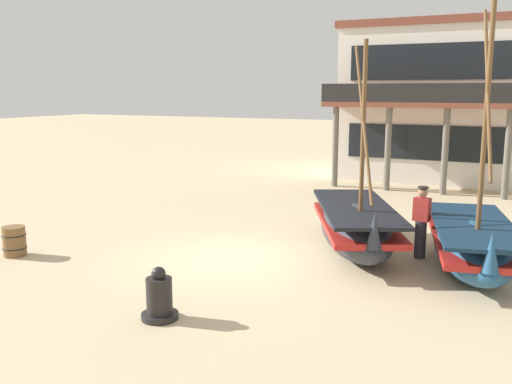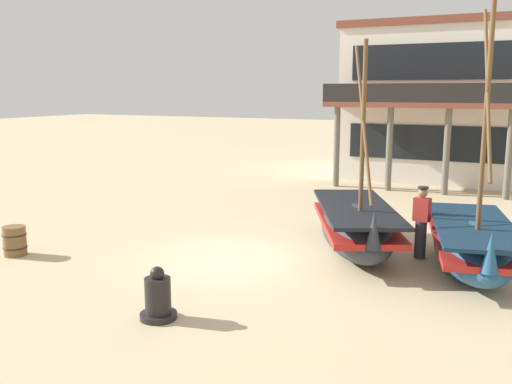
{
  "view_description": "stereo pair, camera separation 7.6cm",
  "coord_description": "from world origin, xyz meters",
  "px_view_note": "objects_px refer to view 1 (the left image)",
  "views": [
    {
      "loc": [
        5.83,
        -11.08,
        3.84
      ],
      "look_at": [
        0.0,
        1.0,
        1.4
      ],
      "focal_mm": 39.35,
      "sensor_mm": 36.0,
      "label": 1
    },
    {
      "loc": [
        5.9,
        -11.05,
        3.84
      ],
      "look_at": [
        0.0,
        1.0,
        1.4
      ],
      "focal_mm": 39.35,
      "sensor_mm": 36.0,
      "label": 2
    }
  ],
  "objects_px": {
    "fisherman_by_hull": "(421,223)",
    "capstan_winch": "(159,299)",
    "fishing_boat_centre_large": "(472,244)",
    "fishing_boat_near_left": "(356,226)",
    "harbor_building_main": "(435,102)",
    "wooden_barrel": "(14,241)"
  },
  "relations": [
    {
      "from": "fisherman_by_hull",
      "to": "wooden_barrel",
      "type": "height_order",
      "value": "fisherman_by_hull"
    },
    {
      "from": "fishing_boat_centre_large",
      "to": "capstan_winch",
      "type": "height_order",
      "value": "fishing_boat_centre_large"
    },
    {
      "from": "fishing_boat_near_left",
      "to": "capstan_winch",
      "type": "bearing_deg",
      "value": -109.3
    },
    {
      "from": "fisherman_by_hull",
      "to": "capstan_winch",
      "type": "height_order",
      "value": "fisherman_by_hull"
    },
    {
      "from": "fishing_boat_centre_large",
      "to": "fisherman_by_hull",
      "type": "relative_size",
      "value": 3.52
    },
    {
      "from": "wooden_barrel",
      "to": "fishing_boat_centre_large",
      "type": "bearing_deg",
      "value": 19.55
    },
    {
      "from": "fishing_boat_near_left",
      "to": "fishing_boat_centre_large",
      "type": "bearing_deg",
      "value": -6.83
    },
    {
      "from": "capstan_winch",
      "to": "harbor_building_main",
      "type": "xyz_separation_m",
      "value": [
        1.67,
        18.4,
        2.99
      ]
    },
    {
      "from": "fishing_boat_centre_large",
      "to": "fisherman_by_hull",
      "type": "height_order",
      "value": "fishing_boat_centre_large"
    },
    {
      "from": "fisherman_by_hull",
      "to": "wooden_barrel",
      "type": "distance_m",
      "value": 9.5
    },
    {
      "from": "harbor_building_main",
      "to": "fisherman_by_hull",
      "type": "bearing_deg",
      "value": -82.48
    },
    {
      "from": "fishing_boat_near_left",
      "to": "fisherman_by_hull",
      "type": "xyz_separation_m",
      "value": [
        1.48,
        0.19,
        0.2
      ]
    },
    {
      "from": "capstan_winch",
      "to": "harbor_building_main",
      "type": "height_order",
      "value": "harbor_building_main"
    },
    {
      "from": "fishing_boat_centre_large",
      "to": "capstan_winch",
      "type": "distance_m",
      "value": 6.79
    },
    {
      "from": "fishing_boat_centre_large",
      "to": "harbor_building_main",
      "type": "xyz_separation_m",
      "value": [
        -2.86,
        13.35,
        2.75
      ]
    },
    {
      "from": "capstan_winch",
      "to": "fisherman_by_hull",
      "type": "bearing_deg",
      "value": 58.82
    },
    {
      "from": "fishing_boat_centre_large",
      "to": "wooden_barrel",
      "type": "distance_m",
      "value": 10.38
    },
    {
      "from": "capstan_winch",
      "to": "harbor_building_main",
      "type": "relative_size",
      "value": 0.12
    },
    {
      "from": "fishing_boat_near_left",
      "to": "capstan_winch",
      "type": "height_order",
      "value": "fishing_boat_near_left"
    },
    {
      "from": "capstan_winch",
      "to": "wooden_barrel",
      "type": "height_order",
      "value": "capstan_winch"
    },
    {
      "from": "wooden_barrel",
      "to": "harbor_building_main",
      "type": "relative_size",
      "value": 0.09
    },
    {
      "from": "fishing_boat_near_left",
      "to": "capstan_winch",
      "type": "relative_size",
      "value": 5.35
    }
  ]
}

